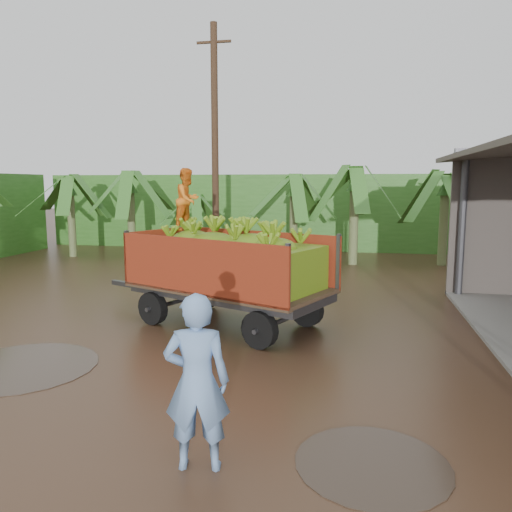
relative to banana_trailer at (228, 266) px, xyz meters
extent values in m
plane|color=black|center=(0.34, -1.63, -1.34)|extent=(100.00, 100.00, 0.00)
cube|color=#2D661E|center=(-1.66, 14.37, 0.46)|extent=(22.00, 3.00, 3.60)
cube|color=#47474C|center=(-2.79, 1.22, -0.80)|extent=(1.66, 0.81, 0.12)
imported|color=orange|center=(-1.15, 0.69, 1.44)|extent=(0.77, 0.86, 1.46)
imported|color=#749CD3|center=(1.09, -5.59, -0.34)|extent=(0.81, 0.61, 2.00)
cylinder|color=#47301E|center=(-2.15, 6.55, 2.94)|extent=(0.24, 0.24, 8.55)
cube|color=#47301E|center=(-2.15, 6.55, 6.57)|extent=(1.20, 0.08, 0.08)
camera|label=1|loc=(2.75, -10.56, 1.80)|focal=35.00mm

